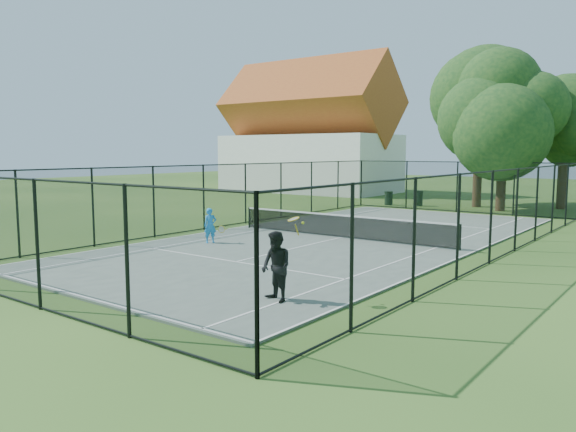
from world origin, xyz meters
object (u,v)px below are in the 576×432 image
Objects in this scene: trash_bin_left at (389,198)px; player_black at (276,266)px; player_blue at (210,226)px; trash_bin_right at (419,198)px; tennis_net at (341,225)px.

player_black is (9.24, -23.88, 0.44)m from trash_bin_left.
trash_bin_right is at bearing 89.99° from player_blue.
player_blue reaches higher than trash_bin_left.
trash_bin_right reaches higher than tennis_net.
trash_bin_right is 0.50× the size of player_black.
trash_bin_left is 0.67× the size of player_blue.
player_black reaches higher than trash_bin_left.
player_blue is 8.99m from player_black.
tennis_net is 10.18m from player_black.
trash_bin_left is at bearing 111.16° from player_black.
tennis_net is 4.98× the size of player_black.
player_black is at bearing -68.84° from trash_bin_left.
player_blue reaches higher than trash_bin_right.
player_black is (4.00, -9.35, 0.32)m from tennis_net.
tennis_net is at bearing -77.50° from trash_bin_right.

